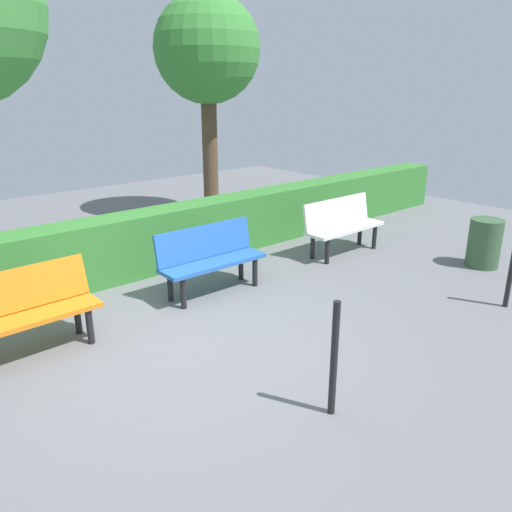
{
  "coord_description": "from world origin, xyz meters",
  "views": [
    {
      "loc": [
        2.48,
        4.06,
        2.56
      ],
      "look_at": [
        -1.35,
        -0.38,
        0.55
      ],
      "focal_mm": 35.26,
      "sensor_mm": 36.0,
      "label": 1
    }
  ],
  "objects_px": {
    "bench_orange": "(18,311)",
    "tree_near": "(207,52)",
    "trash_bin": "(484,243)",
    "bench_blue": "(210,256)",
    "bench_white": "(342,223)"
  },
  "relations": [
    {
      "from": "bench_orange",
      "to": "tree_near",
      "type": "distance_m",
      "value": 6.42
    },
    {
      "from": "bench_orange",
      "to": "tree_near",
      "type": "bearing_deg",
      "value": -146.06
    },
    {
      "from": "bench_blue",
      "to": "trash_bin",
      "type": "bearing_deg",
      "value": 153.67
    },
    {
      "from": "bench_blue",
      "to": "trash_bin",
      "type": "relative_size",
      "value": 2.0
    },
    {
      "from": "bench_blue",
      "to": "bench_white",
      "type": "bearing_deg",
      "value": 179.45
    },
    {
      "from": "bench_white",
      "to": "bench_blue",
      "type": "bearing_deg",
      "value": -0.81
    },
    {
      "from": "bench_white",
      "to": "bench_orange",
      "type": "distance_m",
      "value": 4.89
    },
    {
      "from": "tree_near",
      "to": "trash_bin",
      "type": "height_order",
      "value": "tree_near"
    },
    {
      "from": "bench_blue",
      "to": "bench_orange",
      "type": "relative_size",
      "value": 0.94
    },
    {
      "from": "bench_white",
      "to": "bench_blue",
      "type": "distance_m",
      "value": 2.52
    },
    {
      "from": "trash_bin",
      "to": "tree_near",
      "type": "bearing_deg",
      "value": -76.75
    },
    {
      "from": "bench_white",
      "to": "tree_near",
      "type": "distance_m",
      "value": 4.26
    },
    {
      "from": "bench_orange",
      "to": "trash_bin",
      "type": "distance_m",
      "value": 6.23
    },
    {
      "from": "bench_blue",
      "to": "bench_orange",
      "type": "distance_m",
      "value": 2.37
    },
    {
      "from": "tree_near",
      "to": "trash_bin",
      "type": "bearing_deg",
      "value": 103.25
    }
  ]
}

